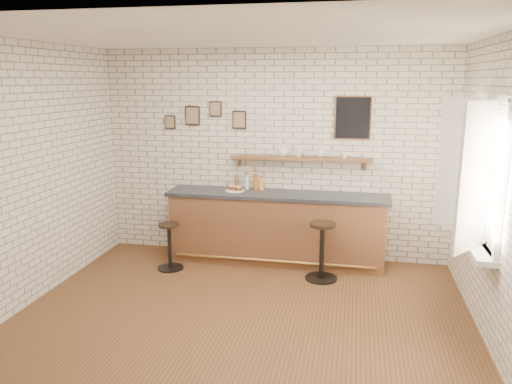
{
  "coord_description": "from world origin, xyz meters",
  "views": [
    {
      "loc": [
        1.15,
        -5.03,
        2.57
      ],
      "look_at": [
        -0.04,
        0.9,
        1.2
      ],
      "focal_mm": 35.0,
      "sensor_mm": 36.0,
      "label": 1
    }
  ],
  "objects_px": {
    "bitters_bottle_amber": "(256,181)",
    "shelf_cup_d": "(344,155)",
    "shelf_cup_b": "(299,153)",
    "book_upper": "(472,237)",
    "ciabatta_sandwich": "(235,188)",
    "bitters_bottle_brown": "(237,183)",
    "bar_stool_right": "(322,249)",
    "shelf_cup_a": "(283,153)",
    "book_lower": "(472,239)",
    "bar_counter": "(276,228)",
    "shelf_cup_c": "(320,154)",
    "condiment_bottle_yellow": "(261,184)",
    "bitters_bottle_white": "(247,183)",
    "bar_stool_left": "(170,245)",
    "sandwich_plate": "(235,191)"
  },
  "relations": [
    {
      "from": "ciabatta_sandwich",
      "to": "bitters_bottle_brown",
      "type": "relative_size",
      "value": 1.13
    },
    {
      "from": "shelf_cup_d",
      "to": "book_lower",
      "type": "bearing_deg",
      "value": -62.42
    },
    {
      "from": "bar_stool_right",
      "to": "ciabatta_sandwich",
      "type": "bearing_deg",
      "value": 157.11
    },
    {
      "from": "bar_counter",
      "to": "bar_stool_left",
      "type": "distance_m",
      "value": 1.52
    },
    {
      "from": "ciabatta_sandwich",
      "to": "shelf_cup_b",
      "type": "relative_size",
      "value": 2.29
    },
    {
      "from": "bitters_bottle_white",
      "to": "book_upper",
      "type": "relative_size",
      "value": 1.03
    },
    {
      "from": "book_upper",
      "to": "ciabatta_sandwich",
      "type": "bearing_deg",
      "value": -174.38
    },
    {
      "from": "bar_counter",
      "to": "bitters_bottle_white",
      "type": "height_order",
      "value": "bitters_bottle_white"
    },
    {
      "from": "ciabatta_sandwich",
      "to": "bar_stool_right",
      "type": "height_order",
      "value": "ciabatta_sandwich"
    },
    {
      "from": "sandwich_plate",
      "to": "bitters_bottle_amber",
      "type": "height_order",
      "value": "bitters_bottle_amber"
    },
    {
      "from": "bar_counter",
      "to": "ciabatta_sandwich",
      "type": "xyz_separation_m",
      "value": [
        -0.6,
        0.01,
        0.55
      ]
    },
    {
      "from": "sandwich_plate",
      "to": "bitters_bottle_white",
      "type": "height_order",
      "value": "bitters_bottle_white"
    },
    {
      "from": "bitters_bottle_amber",
      "to": "shelf_cup_c",
      "type": "height_order",
      "value": "shelf_cup_c"
    },
    {
      "from": "bar_counter",
      "to": "sandwich_plate",
      "type": "relative_size",
      "value": 11.07
    },
    {
      "from": "bitters_bottle_brown",
      "to": "shelf_cup_a",
      "type": "height_order",
      "value": "shelf_cup_a"
    },
    {
      "from": "ciabatta_sandwich",
      "to": "bar_stool_right",
      "type": "bearing_deg",
      "value": -22.89
    },
    {
      "from": "bar_counter",
      "to": "bitters_bottle_brown",
      "type": "bearing_deg",
      "value": 164.55
    },
    {
      "from": "bar_stool_right",
      "to": "shelf_cup_a",
      "type": "relative_size",
      "value": 5.82
    },
    {
      "from": "bitters_bottle_white",
      "to": "shelf_cup_c",
      "type": "relative_size",
      "value": 1.86
    },
    {
      "from": "bitters_bottle_amber",
      "to": "shelf_cup_a",
      "type": "distance_m",
      "value": 0.58
    },
    {
      "from": "condiment_bottle_yellow",
      "to": "book_upper",
      "type": "xyz_separation_m",
      "value": [
        2.53,
        -1.59,
        -0.13
      ]
    },
    {
      "from": "bar_stool_left",
      "to": "shelf_cup_a",
      "type": "height_order",
      "value": "shelf_cup_a"
    },
    {
      "from": "shelf_cup_d",
      "to": "book_upper",
      "type": "relative_size",
      "value": 0.41
    },
    {
      "from": "book_lower",
      "to": "bar_counter",
      "type": "bearing_deg",
      "value": 133.07
    },
    {
      "from": "bar_counter",
      "to": "bitters_bottle_white",
      "type": "bearing_deg",
      "value": 159.89
    },
    {
      "from": "bar_counter",
      "to": "shelf_cup_d",
      "type": "height_order",
      "value": "shelf_cup_d"
    },
    {
      "from": "shelf_cup_a",
      "to": "bitters_bottle_white",
      "type": "bearing_deg",
      "value": 173.83
    },
    {
      "from": "shelf_cup_d",
      "to": "shelf_cup_a",
      "type": "bearing_deg",
      "value": 167.57
    },
    {
      "from": "sandwich_plate",
      "to": "bitters_bottle_brown",
      "type": "bearing_deg",
      "value": 93.0
    },
    {
      "from": "bitters_bottle_amber",
      "to": "shelf_cup_d",
      "type": "bearing_deg",
      "value": 1.41
    },
    {
      "from": "shelf_cup_b",
      "to": "shelf_cup_d",
      "type": "xyz_separation_m",
      "value": [
        0.62,
        0.0,
        -0.01
      ]
    },
    {
      "from": "bar_counter",
      "to": "shelf_cup_c",
      "type": "height_order",
      "value": "shelf_cup_c"
    },
    {
      "from": "bitters_bottle_white",
      "to": "book_lower",
      "type": "height_order",
      "value": "bitters_bottle_white"
    },
    {
      "from": "ciabatta_sandwich",
      "to": "shelf_cup_b",
      "type": "bearing_deg",
      "value": 12.2
    },
    {
      "from": "ciabatta_sandwich",
      "to": "book_lower",
      "type": "relative_size",
      "value": 0.99
    },
    {
      "from": "bitters_bottle_white",
      "to": "bar_stool_right",
      "type": "bearing_deg",
      "value": -31.41
    },
    {
      "from": "bar_stool_left",
      "to": "bar_stool_right",
      "type": "height_order",
      "value": "bar_stool_right"
    },
    {
      "from": "shelf_cup_b",
      "to": "book_upper",
      "type": "height_order",
      "value": "shelf_cup_b"
    },
    {
      "from": "bitters_bottle_amber",
      "to": "bar_stool_right",
      "type": "bearing_deg",
      "value": -34.48
    },
    {
      "from": "bar_stool_left",
      "to": "bitters_bottle_brown",
      "type": "bearing_deg",
      "value": 43.58
    },
    {
      "from": "book_lower",
      "to": "sandwich_plate",
      "type": "bearing_deg",
      "value": 138.68
    },
    {
      "from": "shelf_cup_c",
      "to": "sandwich_plate",
      "type": "bearing_deg",
      "value": 133.18
    },
    {
      "from": "shelf_cup_d",
      "to": "bitters_bottle_brown",
      "type": "bearing_deg",
      "value": 168.72
    },
    {
      "from": "bitters_bottle_white",
      "to": "book_lower",
      "type": "distance_m",
      "value": 3.19
    },
    {
      "from": "bar_counter",
      "to": "shelf_cup_c",
      "type": "xyz_separation_m",
      "value": [
        0.57,
        0.2,
        1.04
      ]
    },
    {
      "from": "bar_counter",
      "to": "shelf_cup_b",
      "type": "distance_m",
      "value": 1.1
    },
    {
      "from": "bitters_bottle_white",
      "to": "shelf_cup_d",
      "type": "xyz_separation_m",
      "value": [
        1.37,
        0.03,
        0.44
      ]
    },
    {
      "from": "bitters_bottle_brown",
      "to": "shelf_cup_d",
      "type": "bearing_deg",
      "value": 1.15
    },
    {
      "from": "bar_stool_right",
      "to": "shelf_cup_a",
      "type": "bearing_deg",
      "value": 130.74
    },
    {
      "from": "book_upper",
      "to": "shelf_cup_b",
      "type": "bearing_deg",
      "value": 172.97
    }
  ]
}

